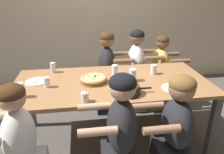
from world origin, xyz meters
TOP-DOWN VIEW (x-y plane):
  - ground_plane at (0.00, 0.00)m, footprint 18.00×18.00m
  - dining_table at (0.00, 0.00)m, footprint 2.10×0.98m
  - pizza_board_main at (-0.20, 0.01)m, footprint 0.28×0.28m
  - skillet_bowl at (0.10, -0.31)m, footprint 0.36×0.25m
  - empty_plate_a at (0.59, -0.27)m, footprint 0.24×0.24m
  - empty_plate_b at (-0.81, 0.10)m, footprint 0.23×0.23m
  - cocktail_glass_blue at (-0.30, -0.41)m, footprint 0.07×0.07m
  - drinking_glass_a at (-0.89, -0.24)m, footprint 0.07×0.07m
  - drinking_glass_b at (0.51, 0.14)m, footprint 0.07×0.07m
  - drinking_glass_c at (-0.65, 0.36)m, footprint 0.06×0.06m
  - drinking_glass_d at (-0.67, -0.05)m, footprint 0.06×0.06m
  - drinking_glass_e at (0.22, -0.02)m, footprint 0.08×0.08m
  - drinking_glass_f at (0.06, 0.17)m, footprint 0.07×0.07m
  - diner_far_right at (0.82, 0.71)m, footprint 0.51×0.40m
  - diner_near_center at (-0.03, -0.71)m, footprint 0.51×0.40m
  - diner_near_left at (-0.81, -0.71)m, footprint 0.51×0.40m
  - diner_far_center at (0.04, 0.71)m, footprint 0.51×0.40m
  - diner_far_midright at (0.46, 0.71)m, footprint 0.51×0.40m
  - diner_near_midright at (0.44, -0.71)m, footprint 0.51×0.40m

SIDE VIEW (x-z plane):
  - ground_plane at x=0.00m, z-range 0.00..0.00m
  - diner_far_right at x=0.82m, z-range -0.05..1.04m
  - diner_near_left at x=-0.81m, z-range -0.05..1.07m
  - diner_near_midright at x=0.44m, z-range -0.04..1.07m
  - diner_near_center at x=-0.03m, z-range -0.04..1.10m
  - diner_far_center at x=0.04m, z-range -0.04..1.12m
  - diner_far_midright at x=0.46m, z-range -0.05..1.14m
  - dining_table at x=0.00m, z-range 0.31..1.08m
  - empty_plate_a at x=0.59m, z-range 0.77..0.78m
  - empty_plate_b at x=-0.81m, z-range 0.77..0.78m
  - pizza_board_main at x=-0.20m, z-range 0.77..0.84m
  - cocktail_glass_blue at x=-0.30m, z-range 0.75..0.87m
  - drinking_glass_d at x=-0.67m, z-range 0.76..0.87m
  - drinking_glass_b at x=0.51m, z-range 0.76..0.87m
  - drinking_glass_f at x=0.06m, z-range 0.76..0.89m
  - drinking_glass_e at x=0.22m, z-range 0.76..0.89m
  - drinking_glass_c at x=-0.65m, z-range 0.77..0.89m
  - drinking_glass_a at x=-0.89m, z-range 0.76..0.90m
  - skillet_bowl at x=0.10m, z-range 0.76..0.91m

